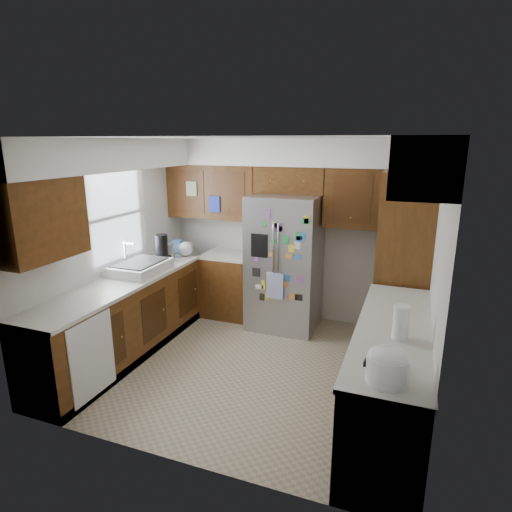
{
  "coord_description": "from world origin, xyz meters",
  "views": [
    {
      "loc": [
        1.58,
        -4.06,
        2.47
      ],
      "look_at": [
        -0.08,
        0.35,
        1.2
      ],
      "focal_mm": 30.0,
      "sensor_mm": 36.0,
      "label": 1
    }
  ],
  "objects_px": {
    "pantry": "(404,262)",
    "paper_towel": "(401,322)",
    "rice_cooker": "(388,364)",
    "fridge": "(285,263)"
  },
  "relations": [
    {
      "from": "fridge",
      "to": "pantry",
      "type": "bearing_deg",
      "value": -2.06
    },
    {
      "from": "pantry",
      "to": "paper_towel",
      "type": "xyz_separation_m",
      "value": [
        0.05,
        -1.83,
        -0.01
      ]
    },
    {
      "from": "fridge",
      "to": "rice_cooker",
      "type": "xyz_separation_m",
      "value": [
        1.5,
        -2.58,
        0.15
      ]
    },
    {
      "from": "rice_cooker",
      "to": "paper_towel",
      "type": "distance_m",
      "value": 0.7
    },
    {
      "from": "pantry",
      "to": "paper_towel",
      "type": "distance_m",
      "value": 1.83
    },
    {
      "from": "rice_cooker",
      "to": "paper_towel",
      "type": "height_order",
      "value": "paper_towel"
    },
    {
      "from": "fridge",
      "to": "rice_cooker",
      "type": "distance_m",
      "value": 2.99
    },
    {
      "from": "rice_cooker",
      "to": "paper_towel",
      "type": "xyz_separation_m",
      "value": [
        0.05,
        0.7,
        0.01
      ]
    },
    {
      "from": "fridge",
      "to": "rice_cooker",
      "type": "relative_size",
      "value": 6.18
    },
    {
      "from": "pantry",
      "to": "rice_cooker",
      "type": "relative_size",
      "value": 7.38
    }
  ]
}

